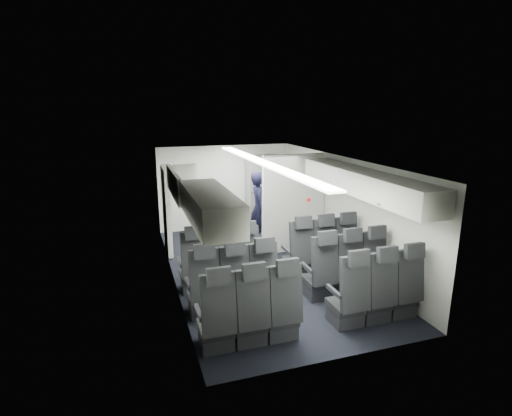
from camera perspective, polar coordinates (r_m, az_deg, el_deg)
cabin_shell at (r=7.55m, az=0.94°, el=-0.91°), size 3.41×6.01×2.16m
seat_row_front at (r=7.30m, az=2.28°, el=-7.42°), size 3.33×0.56×1.24m
seat_row_mid at (r=6.54m, az=5.04°, el=-10.18°), size 3.33×0.56×1.24m
seat_row_rear at (r=5.81m, az=8.59°, el=-13.62°), size 3.33×0.56×1.24m
overhead_bin_left_rear at (r=5.14m, az=-6.61°, el=0.17°), size 0.53×1.80×0.40m
overhead_bin_left_front_open at (r=6.85m, az=-9.87°, el=2.56°), size 0.64×1.70×0.72m
overhead_bin_right_rear at (r=6.30m, az=19.22°, el=2.08°), size 0.53×1.80×0.40m
overhead_bin_right_front at (r=7.74m, az=11.46°, el=4.76°), size 0.53×1.70×0.40m
bulkhead_partition at (r=8.63m, az=5.38°, el=0.65°), size 1.40×0.15×2.13m
galley_unit at (r=10.39m, az=1.04°, el=2.35°), size 0.85×0.52×1.90m
boarding_door at (r=8.75m, az=-12.64°, el=-0.28°), size 0.12×1.27×1.86m
flight_attendant at (r=9.15m, az=0.43°, el=-0.03°), size 0.51×0.68×1.68m
carry_on_bag at (r=6.70m, az=-9.46°, el=2.74°), size 0.46×0.38×0.24m
papers at (r=9.11m, az=1.67°, el=1.44°), size 0.16×0.12×0.13m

